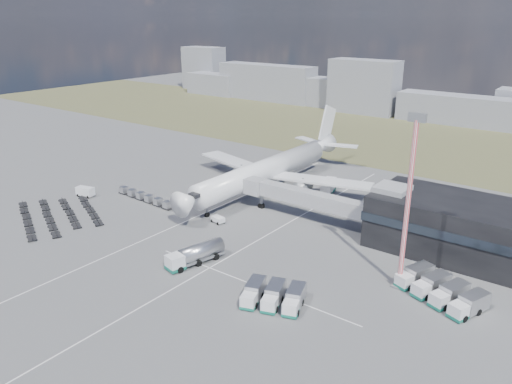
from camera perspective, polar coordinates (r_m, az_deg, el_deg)
The scene contains 16 objects.
ground at distance 103.49m, azimuth -8.96°, elevation -4.36°, with size 420.00×420.00×0.00m, color #565659.
grass_strip at distance 192.61m, azimuth 15.16°, elevation 6.46°, with size 420.00×90.00×0.01m, color brown.
lane_markings at distance 99.28m, azimuth -3.75°, elevation -5.22°, with size 47.12×110.00×0.01m.
terminal at distance 98.38m, azimuth 21.83°, elevation -3.57°, with size 30.40×16.40×11.00m.
jet_bridge at distance 106.98m, azimuth 4.78°, elevation -0.44°, with size 30.30×3.80×7.05m.
airliner at distance 124.71m, azimuth 1.56°, elevation 2.67°, with size 51.59×64.53×17.62m.
skyline at distance 225.15m, azimuth 19.80°, elevation 10.42°, with size 282.86×27.04×25.55m.
fuel_tanker at distance 89.18m, azimuth -6.95°, elevation -7.09°, with size 5.23×11.33×3.55m.
pushback_tug at distance 105.93m, azimuth -4.37°, elevation -3.18°, with size 2.97×1.67×1.37m, color white.
utility_van at distance 127.54m, azimuth -18.93°, elevation 0.02°, with size 4.40×1.99×2.34m, color white.
catering_truck at distance 124.39m, azimuth 8.27°, elevation 0.61°, with size 4.36×7.06×3.02m.
service_trucks_near at distance 77.23m, azimuth 2.02°, elevation -11.75°, with size 10.42×9.10×2.66m.
service_trucks_far at distance 83.57m, azimuth 20.31°, elevation -10.42°, with size 14.23×11.00×2.79m.
uld_row at distance 120.47m, azimuth -12.61°, elevation -0.58°, with size 18.54×2.44×1.68m.
baggage_dollies at distance 117.56m, azimuth -21.78°, elevation -2.40°, with size 26.74×22.68×0.74m.
floodlight_mast at distance 79.63m, azimuth 16.95°, elevation -1.43°, with size 2.65×2.19×28.33m.
Camera 1 is at (68.98, -64.95, 41.64)m, focal length 35.00 mm.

